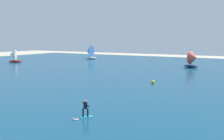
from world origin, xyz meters
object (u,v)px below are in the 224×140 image
at_px(kitesurfer, 83,111).
at_px(sailboat_center_horizon, 13,56).
at_px(marker_buoy, 153,82).
at_px(sailboat_trailing, 90,52).
at_px(sailboat_near_shore, 193,59).

distance_m(kitesurfer, sailboat_center_horizon, 60.23).
relative_size(kitesurfer, marker_buoy, 3.37).
bearing_deg(kitesurfer, sailboat_trailing, 124.07).
relative_size(sailboat_center_horizon, sailboat_near_shore, 0.98).
distance_m(sailboat_trailing, sailboat_near_shore, 39.08).
distance_m(sailboat_near_shore, marker_buoy, 26.05).
height_order(sailboat_center_horizon, sailboat_near_shore, sailboat_near_shore).
xyz_separation_m(kitesurfer, sailboat_trailing, (-37.60, 55.61, 1.79)).
bearing_deg(sailboat_trailing, sailboat_center_horizon, -119.40).
height_order(kitesurfer, sailboat_trailing, sailboat_trailing).
xyz_separation_m(sailboat_trailing, sailboat_near_shore, (37.82, -9.83, -0.25)).
relative_size(kitesurfer, sailboat_near_shore, 0.42).
relative_size(sailboat_center_horizon, sailboat_trailing, 0.88).
bearing_deg(sailboat_trailing, marker_buoy, -44.08).
height_order(sailboat_center_horizon, sailboat_trailing, sailboat_trailing).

